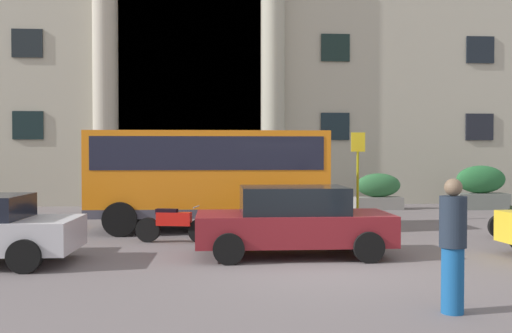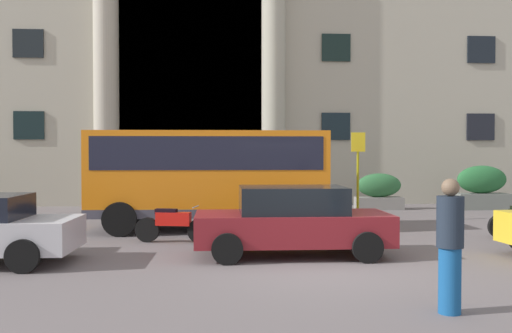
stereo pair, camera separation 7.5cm
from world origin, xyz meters
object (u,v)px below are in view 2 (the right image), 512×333
Objects in this scene: hedge_planter_entrance_right at (482,188)px; bus_stop_sign at (358,167)px; hedge_planter_far_west at (379,192)px; motorcycle_near_kerb at (172,224)px; pedestrian_woman_dark_dress at (450,245)px; orange_minibus at (209,171)px; white_taxi_kerbside at (292,221)px; hedge_planter_entrance_left at (253,195)px.

bus_stop_sign is at bearing -147.45° from hedge_planter_entrance_right.
hedge_planter_far_west is (-3.96, 0.26, -0.14)m from hedge_planter_entrance_right.
motorcycle_near_kerb is 1.03× the size of pedestrian_woman_dark_dress.
pedestrian_woman_dark_dress is at bearing -97.37° from bus_stop_sign.
orange_minibus is at bearing -163.03° from bus_stop_sign.
pedestrian_woman_dark_dress is (3.33, -8.56, -0.72)m from orange_minibus.
orange_minibus is 9.21m from pedestrian_woman_dark_dress.
white_taxi_kerbside is 2.23× the size of pedestrian_woman_dark_dress.
bus_stop_sign is at bearing -46.63° from hedge_planter_entrance_left.
hedge_planter_entrance_right is (8.87, 0.45, 0.17)m from hedge_planter_entrance_left.
motorcycle_near_kerb is (-5.50, -3.62, -1.28)m from bus_stop_sign.
bus_stop_sign reaches higher than hedge_planter_entrance_right.
orange_minibus reaches higher than hedge_planter_entrance_left.
hedge_planter_entrance_left is at bearing 72.65° from orange_minibus.
motorcycle_near_kerb is (-0.88, -2.20, -1.20)m from orange_minibus.
hedge_planter_far_west is at bearing 8.14° from hedge_planter_entrance_left.
bus_stop_sign reaches higher than motorcycle_near_kerb.
hedge_planter_entrance_right is 15.40m from pedestrian_woman_dark_dress.
hedge_planter_entrance_right is 1.11× the size of pedestrian_woman_dark_dress.
orange_minibus is 11.64m from hedge_planter_entrance_right.
white_taxi_kerbside is at bearing -117.08° from bus_stop_sign.
hedge_planter_far_west is 10.55m from motorcycle_near_kerb.
motorcycle_near_kerb is 7.64m from pedestrian_woman_dark_dress.
hedge_planter_entrance_left is 1.01× the size of motorcycle_near_kerb.
bus_stop_sign is 1.57× the size of hedge_planter_far_west.
pedestrian_woman_dark_dress reaches higher than white_taxi_kerbside.
hedge_planter_entrance_right is at bearing 32.55° from bus_stop_sign.
hedge_planter_far_west is 0.95× the size of motorcycle_near_kerb.
orange_minibus is 3.23× the size of hedge_planter_entrance_right.
orange_minibus is 2.66m from motorcycle_near_kerb.
orange_minibus reaches higher than pedestrian_woman_dark_dress.
hedge_planter_far_west is (6.46, 5.37, -0.98)m from orange_minibus.
motorcycle_near_kerb is (-11.30, -7.32, -0.36)m from hedge_planter_entrance_right.
white_taxi_kerbside reaches higher than hedge_planter_far_west.
white_taxi_kerbside is at bearing -23.62° from motorcycle_near_kerb.
bus_stop_sign is 1.54× the size of pedestrian_woman_dark_dress.
hedge_planter_far_west is at bearing 57.98° from motorcycle_near_kerb.
orange_minibus is 3.46× the size of motorcycle_near_kerb.
bus_stop_sign is at bearing 31.10° from pedestrian_woman_dark_dress.
bus_stop_sign is 1.49× the size of motorcycle_near_kerb.
bus_stop_sign is (4.62, 1.41, 0.08)m from orange_minibus.
hedge_planter_entrance_right is at bearing 27.15° from orange_minibus.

